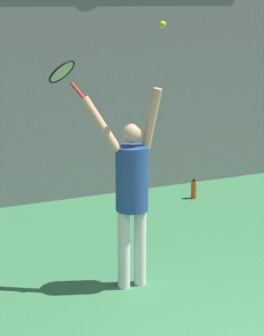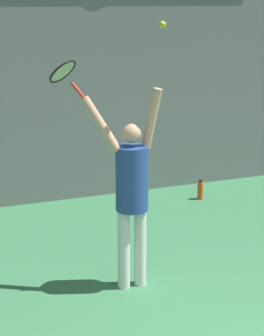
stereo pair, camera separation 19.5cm
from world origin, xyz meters
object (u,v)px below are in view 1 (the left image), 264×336
at_px(tennis_ball, 163,25).
at_px(water_bottle, 194,190).
at_px(tennis_player, 132,188).
at_px(tennis_racket, 63,73).

relative_size(tennis_ball, water_bottle, 0.22).
bearing_deg(tennis_ball, tennis_player, 153.44).
height_order(tennis_racket, water_bottle, tennis_racket).
relative_size(tennis_player, tennis_ball, 31.51).
distance_m(tennis_player, water_bottle, 3.26).
xyz_separation_m(tennis_racket, water_bottle, (2.63, 1.92, -2.11)).
xyz_separation_m(tennis_player, tennis_racket, (-0.57, 0.41, 1.16)).
height_order(tennis_player, water_bottle, tennis_player).
height_order(tennis_player, tennis_ball, tennis_ball).
distance_m(tennis_ball, water_bottle, 4.00).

